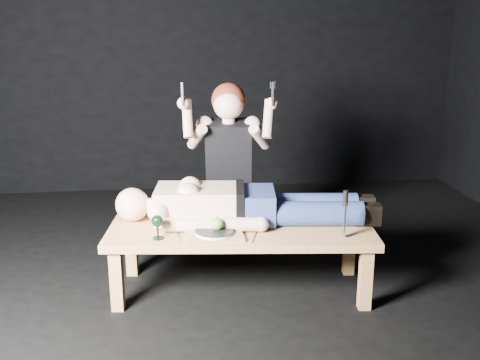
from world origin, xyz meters
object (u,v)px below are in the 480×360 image
at_px(table, 241,259).
at_px(kneeling_woman, 229,168).
at_px(lying_man, 249,200).
at_px(serving_tray, 214,235).
at_px(carving_knife, 345,214).
at_px(goblet, 158,227).

xyz_separation_m(table, kneeling_woman, (-0.01, 0.64, 0.45)).
xyz_separation_m(lying_man, serving_tray, (-0.25, -0.26, -0.13)).
bearing_deg(carving_knife, lying_man, 151.84).
relative_size(table, kneeling_woman, 1.25).
bearing_deg(carving_knife, kneeling_woman, 130.73).
bearing_deg(goblet, carving_knife, -5.47).
xyz_separation_m(table, lying_man, (0.07, 0.11, 0.37)).
relative_size(lying_man, carving_knife, 6.13).
distance_m(table, lying_man, 0.39).
xyz_separation_m(table, goblet, (-0.53, -0.15, 0.30)).
bearing_deg(serving_tray, lying_man, 45.80).
bearing_deg(table, lying_man, 64.02).
relative_size(kneeling_woman, carving_knife, 4.53).
relative_size(table, lying_man, 0.93).
distance_m(kneeling_woman, goblet, 0.95).
bearing_deg(table, carving_knife, -16.98).
bearing_deg(serving_tray, table, 39.47).
bearing_deg(goblet, serving_tray, -0.21).
xyz_separation_m(kneeling_woman, serving_tray, (-0.18, -0.79, -0.22)).
xyz_separation_m(lying_man, goblet, (-0.60, -0.26, -0.07)).
xyz_separation_m(lying_man, kneeling_woman, (-0.08, 0.53, 0.09)).
bearing_deg(serving_tray, goblet, 179.79).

